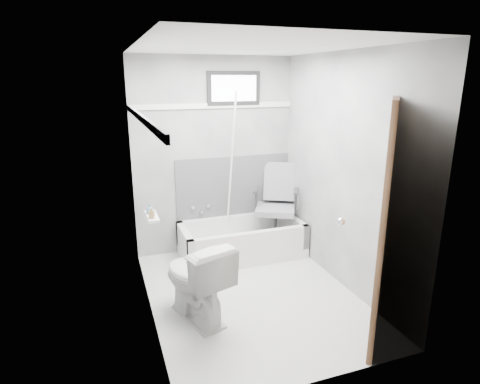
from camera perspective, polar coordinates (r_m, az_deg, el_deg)
name	(u,v)px	position (r m, az deg, el deg)	size (l,w,h in m)	color
floor	(251,295)	(4.24, 1.63, -14.38)	(2.60, 2.60, 0.00)	silver
ceiling	(254,46)	(3.67, 1.94, 20.02)	(2.60, 2.60, 0.00)	silver
wall_back	(214,157)	(4.98, -3.66, 5.03)	(2.00, 0.02, 2.40)	slate
wall_front	(325,228)	(2.66, 11.96, -5.00)	(2.00, 0.02, 2.40)	slate
wall_left	(144,191)	(3.55, -13.45, 0.18)	(0.02, 2.60, 2.40)	slate
wall_right	(343,173)	(4.24, 14.50, 2.62)	(0.02, 2.60, 2.40)	slate
bathtub	(242,240)	(5.00, 0.27, -6.78)	(1.50, 0.70, 0.42)	white
office_chair	(275,204)	(5.07, 5.07, -1.70)	(0.56, 0.56, 0.98)	slate
toilet	(196,280)	(3.72, -6.32, -12.29)	(0.44, 0.78, 0.76)	white
door	(437,236)	(3.34, 26.19, -5.67)	(0.78, 0.78, 2.00)	brown
window	(234,88)	(4.96, -0.91, 14.54)	(0.66, 0.04, 0.40)	black
backerboard	(234,186)	(5.14, -0.87, 0.80)	(1.50, 0.02, 0.78)	#4C4C4F
trim_back	(214,106)	(4.89, -3.75, 12.15)	(2.00, 0.02, 0.06)	white
trim_left	(141,118)	(3.44, -13.89, 10.19)	(0.02, 2.60, 0.06)	white
pole	(231,172)	(4.83, -1.31, 2.88)	(0.02, 0.02, 1.95)	white
shelf	(152,216)	(3.81, -12.41, -3.40)	(0.10, 0.32, 0.03)	white
soap_bottle_a	(152,212)	(3.71, -12.46, -2.85)	(0.05, 0.05, 0.10)	#9A804D
soap_bottle_b	(150,208)	(3.85, -12.73, -2.30)	(0.07, 0.07, 0.09)	teal
faucet	(201,209)	(5.07, -5.61, -2.42)	(0.26, 0.10, 0.16)	silver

